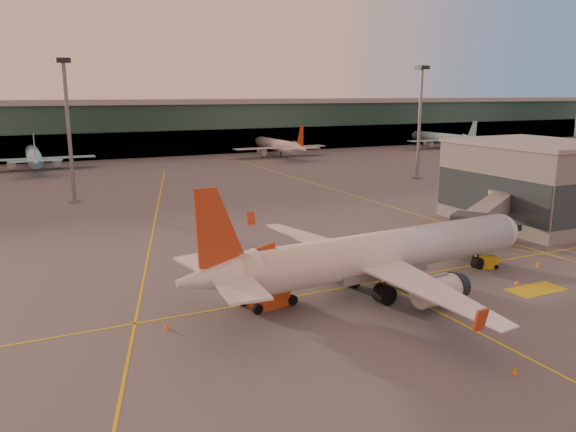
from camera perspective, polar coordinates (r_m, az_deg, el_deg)
name	(u,v)px	position (r m, az deg, el deg)	size (l,w,h in m)	color
ground	(366,305)	(54.48, 7.96, -8.92)	(600.00, 600.00, 0.00)	#4C4F54
taxi_markings	(173,219)	(91.24, -11.65, -0.30)	(100.12, 173.00, 0.01)	gold
terminal	(116,128)	(186.35, -17.04, 8.54)	(400.00, 20.00, 17.60)	#19382D
gate_building	(534,183)	(93.47, 23.67, 3.13)	(18.40, 22.40, 12.60)	slate
mast_west_near	(68,120)	(108.48, -21.45, 9.03)	(2.40, 2.40, 25.60)	slate
mast_east_near	(420,114)	(133.48, 13.26, 10.03)	(2.40, 2.40, 25.60)	slate
distant_aircraft_row	(52,169)	(161.42, -22.89, 4.45)	(290.00, 34.00, 13.00)	#8CD5EA
main_airplane	(376,255)	(56.41, 8.92, -3.96)	(40.35, 36.36, 12.17)	silver
jet_bridge	(490,213)	(78.54, 19.84, 0.24)	(20.72, 14.55, 5.98)	slate
catering_truck	(265,278)	(52.82, -2.31, -6.29)	(6.68, 3.75, 4.90)	#C3491B
gpu_cart	(487,262)	(68.54, 19.53, -4.46)	(2.67, 2.19, 1.35)	gold
pushback_tug	(487,234)	(81.62, 19.52, -1.71)	(3.96, 2.45, 1.93)	black
cone_nose	(538,264)	(71.33, 24.09, -4.48)	(0.51, 0.51, 0.64)	orange
cone_tail	(167,326)	(49.89, -12.21, -10.87)	(0.38, 0.38, 0.48)	orange
cone_wing_right	(515,370)	(44.81, 22.04, -14.30)	(0.42, 0.42, 0.54)	orange
cone_fwd	(517,282)	(63.98, 22.25, -6.23)	(0.44, 0.44, 0.56)	orange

